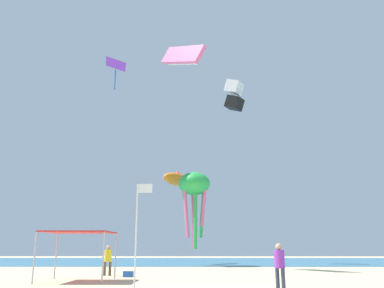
{
  "coord_description": "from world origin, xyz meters",
  "views": [
    {
      "loc": [
        -0.9,
        -16.35,
        1.68
      ],
      "look_at": [
        -1.31,
        13.03,
        9.22
      ],
      "focal_mm": 37.37,
      "sensor_mm": 36.0,
      "label": 1
    }
  ],
  "objects_px": {
    "kite_octopus_green": "(194,188)",
    "kite_diamond_purple": "(116,66)",
    "canopy_tent": "(79,234)",
    "person_leftmost": "(279,262)",
    "cooler_box": "(128,274)",
    "kite_box_white": "(234,95)",
    "banner_flag": "(138,226)",
    "kite_parafoil_pink": "(183,55)",
    "kite_inflatable_orange": "(178,180)",
    "person_near_tent": "(108,258)"
  },
  "relations": [
    {
      "from": "canopy_tent",
      "to": "kite_octopus_green",
      "type": "bearing_deg",
      "value": 70.63
    },
    {
      "from": "kite_inflatable_orange",
      "to": "kite_box_white",
      "type": "distance_m",
      "value": 11.76
    },
    {
      "from": "person_leftmost",
      "to": "kite_octopus_green",
      "type": "distance_m",
      "value": 20.93
    },
    {
      "from": "person_near_tent",
      "to": "kite_parafoil_pink",
      "type": "relative_size",
      "value": 0.41
    },
    {
      "from": "cooler_box",
      "to": "kite_diamond_purple",
      "type": "distance_m",
      "value": 25.1
    },
    {
      "from": "cooler_box",
      "to": "banner_flag",
      "type": "bearing_deg",
      "value": -78.4
    },
    {
      "from": "kite_parafoil_pink",
      "to": "kite_octopus_green",
      "type": "relative_size",
      "value": 0.61
    },
    {
      "from": "kite_parafoil_pink",
      "to": "kite_box_white",
      "type": "bearing_deg",
      "value": 112.86
    },
    {
      "from": "person_near_tent",
      "to": "person_leftmost",
      "type": "bearing_deg",
      "value": 117.84
    },
    {
      "from": "cooler_box",
      "to": "person_leftmost",
      "type": "bearing_deg",
      "value": -41.69
    },
    {
      "from": "kite_parafoil_pink",
      "to": "kite_diamond_purple",
      "type": "distance_m",
      "value": 9.7
    },
    {
      "from": "canopy_tent",
      "to": "person_leftmost",
      "type": "distance_m",
      "value": 10.08
    },
    {
      "from": "person_near_tent",
      "to": "kite_parafoil_pink",
      "type": "xyz_separation_m",
      "value": [
        4.09,
        7.48,
        17.0
      ]
    },
    {
      "from": "banner_flag",
      "to": "kite_inflatable_orange",
      "type": "xyz_separation_m",
      "value": [
        0.23,
        25.43,
        5.99
      ]
    },
    {
      "from": "kite_inflatable_orange",
      "to": "banner_flag",
      "type": "bearing_deg",
      "value": -148.65
    },
    {
      "from": "banner_flag",
      "to": "kite_box_white",
      "type": "distance_m",
      "value": 31.83
    },
    {
      "from": "kite_parafoil_pink",
      "to": "kite_box_white",
      "type": "height_order",
      "value": "kite_box_white"
    },
    {
      "from": "person_leftmost",
      "to": "kite_diamond_purple",
      "type": "xyz_separation_m",
      "value": [
        -11.87,
        21.17,
        18.96
      ]
    },
    {
      "from": "cooler_box",
      "to": "kite_box_white",
      "type": "bearing_deg",
      "value": 66.7
    },
    {
      "from": "kite_octopus_green",
      "to": "banner_flag",
      "type": "bearing_deg",
      "value": 108.36
    },
    {
      "from": "person_near_tent",
      "to": "kite_box_white",
      "type": "xyz_separation_m",
      "value": [
        9.56,
        17.81,
        17.25
      ]
    },
    {
      "from": "banner_flag",
      "to": "kite_box_white",
      "type": "relative_size",
      "value": 1.1
    },
    {
      "from": "kite_inflatable_orange",
      "to": "kite_octopus_green",
      "type": "bearing_deg",
      "value": -125.38
    },
    {
      "from": "kite_parafoil_pink",
      "to": "kite_inflatable_orange",
      "type": "xyz_separation_m",
      "value": [
        -0.8,
        8.93,
        -9.61
      ]
    },
    {
      "from": "canopy_tent",
      "to": "kite_parafoil_pink",
      "type": "distance_m",
      "value": 20.05
    },
    {
      "from": "banner_flag",
      "to": "kite_inflatable_orange",
      "type": "distance_m",
      "value": 26.13
    },
    {
      "from": "canopy_tent",
      "to": "person_near_tent",
      "type": "bearing_deg",
      "value": 81.0
    },
    {
      "from": "kite_octopus_green",
      "to": "kite_diamond_purple",
      "type": "bearing_deg",
      "value": 13.91
    },
    {
      "from": "canopy_tent",
      "to": "banner_flag",
      "type": "height_order",
      "value": "banner_flag"
    },
    {
      "from": "canopy_tent",
      "to": "cooler_box",
      "type": "relative_size",
      "value": 5.74
    },
    {
      "from": "cooler_box",
      "to": "kite_box_white",
      "type": "distance_m",
      "value": 27.38
    },
    {
      "from": "kite_parafoil_pink",
      "to": "banner_flag",
      "type": "bearing_deg",
      "value": -42.82
    },
    {
      "from": "kite_box_white",
      "to": "kite_diamond_purple",
      "type": "height_order",
      "value": "kite_diamond_purple"
    },
    {
      "from": "person_leftmost",
      "to": "kite_diamond_purple",
      "type": "height_order",
      "value": "kite_diamond_purple"
    },
    {
      "from": "cooler_box",
      "to": "kite_inflatable_orange",
      "type": "height_order",
      "value": "kite_inflatable_orange"
    },
    {
      "from": "person_leftmost",
      "to": "banner_flag",
      "type": "relative_size",
      "value": 0.44
    },
    {
      "from": "person_leftmost",
      "to": "kite_octopus_green",
      "type": "relative_size",
      "value": 0.26
    },
    {
      "from": "person_near_tent",
      "to": "kite_inflatable_orange",
      "type": "height_order",
      "value": "kite_inflatable_orange"
    },
    {
      "from": "cooler_box",
      "to": "kite_inflatable_orange",
      "type": "relative_size",
      "value": 0.12
    },
    {
      "from": "person_near_tent",
      "to": "kite_box_white",
      "type": "relative_size",
      "value": 0.47
    },
    {
      "from": "person_near_tent",
      "to": "kite_box_white",
      "type": "bearing_deg",
      "value": -139.5
    },
    {
      "from": "kite_parafoil_pink",
      "to": "kite_box_white",
      "type": "relative_size",
      "value": 1.15
    },
    {
      "from": "banner_flag",
      "to": "kite_parafoil_pink",
      "type": "xyz_separation_m",
      "value": [
        1.03,
        16.5,
        15.6
      ]
    },
    {
      "from": "canopy_tent",
      "to": "kite_inflatable_orange",
      "type": "distance_m",
      "value": 21.69
    },
    {
      "from": "kite_diamond_purple",
      "to": "cooler_box",
      "type": "bearing_deg",
      "value": -175.76
    },
    {
      "from": "cooler_box",
      "to": "canopy_tent",
      "type": "bearing_deg",
      "value": -124.94
    },
    {
      "from": "person_near_tent",
      "to": "banner_flag",
      "type": "bearing_deg",
      "value": 87.51
    },
    {
      "from": "kite_box_white",
      "to": "kite_diamond_purple",
      "type": "bearing_deg",
      "value": 139.39
    },
    {
      "from": "person_leftmost",
      "to": "cooler_box",
      "type": "relative_size",
      "value": 3.14
    },
    {
      "from": "kite_inflatable_orange",
      "to": "person_leftmost",
      "type": "bearing_deg",
      "value": -135.37
    }
  ]
}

